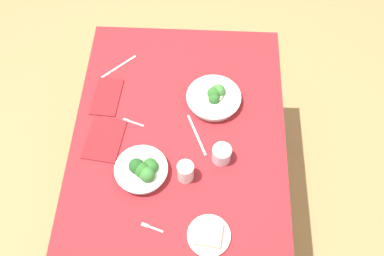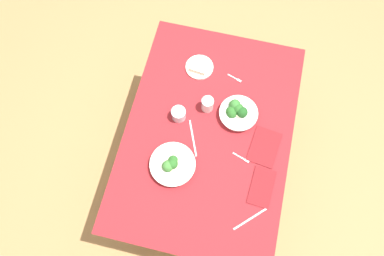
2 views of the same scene
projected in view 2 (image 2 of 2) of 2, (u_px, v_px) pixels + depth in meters
name	position (u px, v px, depth m)	size (l,w,h in m)	color
ground_plane	(204.00, 167.00, 2.82)	(6.00, 6.00, 0.00)	#9E7547
dining_table	(207.00, 140.00, 2.23)	(1.37, 0.95, 0.75)	maroon
broccoli_bowl_far	(172.00, 165.00, 2.02)	(0.25, 0.25, 0.09)	silver
broccoli_bowl_near	(237.00, 112.00, 2.12)	(0.22, 0.22, 0.09)	white
bread_side_plate	(199.00, 67.00, 2.26)	(0.17, 0.17, 0.04)	silver
water_glass_center	(207.00, 104.00, 2.13)	(0.07, 0.07, 0.10)	silver
water_glass_side	(179.00, 114.00, 2.12)	(0.08, 0.08, 0.08)	silver
fork_by_far_bowl	(242.00, 158.00, 2.06)	(0.04, 0.10, 0.00)	#B7B7BC
fork_by_near_bowl	(235.00, 78.00, 2.24)	(0.04, 0.09, 0.00)	#B7B7BC
table_knife_left	(193.00, 138.00, 2.11)	(0.22, 0.01, 0.00)	#B7B7BC
table_knife_right	(251.00, 218.00, 1.95)	(0.22, 0.01, 0.00)	#B7B7BC
napkin_folded_upper	(262.00, 187.00, 2.01)	(0.21, 0.12, 0.01)	maroon
napkin_folded_lower	(264.00, 147.00, 2.09)	(0.22, 0.15, 0.01)	maroon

